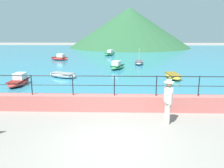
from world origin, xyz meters
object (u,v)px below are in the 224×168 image
object	(u,v)px
boat_1	(19,81)
boat_2	(63,75)
boat_6	(110,53)
boat_4	(60,58)
boat_7	(139,62)
person_walking	(168,99)
boat_0	(173,76)
boat_5	(117,66)

from	to	relation	value
boat_1	boat_2	bearing A→B (deg)	48.25
boat_1	boat_2	xyz separation A→B (m)	(2.24, 2.51, -0.07)
boat_6	boat_4	bearing A→B (deg)	-135.87
boat_6	boat_7	size ratio (longest dim) A/B	1.03
boat_2	person_walking	bearing A→B (deg)	-54.26
boat_0	boat_1	distance (m)	10.66
boat_1	boat_6	xyz separation A→B (m)	(5.14, 18.22, 0.00)
boat_4	boat_1	bearing A→B (deg)	-87.44
boat_1	boat_6	size ratio (longest dim) A/B	0.95
person_walking	boat_7	xyz separation A→B (m)	(0.22, 15.50, -0.72)
boat_0	boat_6	xyz separation A→B (m)	(-5.25, 15.84, 0.07)
person_walking	boat_0	xyz separation A→B (m)	(2.10, 8.28, -0.72)
boat_5	boat_7	distance (m)	3.78
boat_1	boat_2	size ratio (longest dim) A/B	0.94
boat_0	boat_2	world-z (taller)	same
boat_2	boat_1	bearing A→B (deg)	-131.75
person_walking	boat_0	world-z (taller)	person_walking
boat_2	boat_7	bearing A→B (deg)	48.52
boat_0	boat_5	xyz separation A→B (m)	(-4.11, 4.17, 0.07)
boat_2	boat_4	world-z (taller)	boat_4
boat_0	boat_2	xyz separation A→B (m)	(-8.15, 0.13, 0.00)
boat_6	boat_7	bearing A→B (deg)	-68.64
boat_2	boat_6	world-z (taller)	boat_6
boat_6	boat_2	bearing A→B (deg)	-100.46
boat_1	boat_2	world-z (taller)	boat_1
boat_6	boat_1	bearing A→B (deg)	-105.76
boat_0	boat_1	world-z (taller)	boat_1
boat_1	boat_5	world-z (taller)	same
boat_0	boat_6	world-z (taller)	boat_6
boat_1	boat_5	distance (m)	9.08
boat_4	boat_5	xyz separation A→B (m)	(6.85, -6.12, 0.00)
boat_4	boat_6	xyz separation A→B (m)	(5.71, 5.54, 0.00)
person_walking	boat_7	size ratio (longest dim) A/B	0.74
person_walking	boat_4	size ratio (longest dim) A/B	0.71
boat_0	boat_7	size ratio (longest dim) A/B	1.00
person_walking	boat_7	bearing A→B (deg)	89.20
boat_4	boat_7	bearing A→B (deg)	-18.72
boat_2	boat_5	bearing A→B (deg)	45.07
person_walking	boat_6	size ratio (longest dim) A/B	0.71
person_walking	boat_2	bearing A→B (deg)	125.74
boat_7	boat_0	bearing A→B (deg)	-75.41
person_walking	boat_1	bearing A→B (deg)	144.59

